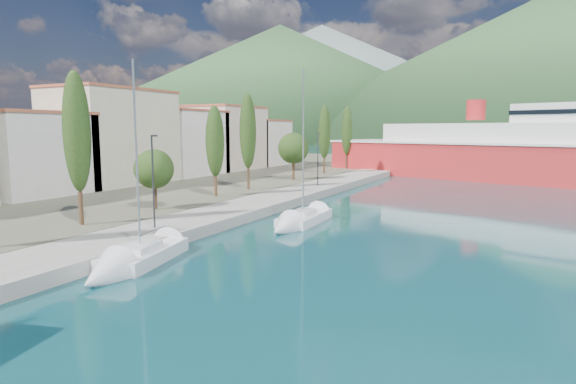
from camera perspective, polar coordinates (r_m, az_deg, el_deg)
The scene contains 9 objects.
ground at distance 132.23m, azimuth 21.02°, elevation 3.80°, with size 1400.00×1400.00×0.00m, color #104148.
quay at distance 43.78m, azimuth -3.53°, elevation -1.53°, with size 5.00×88.00×0.80m, color gray.
land_strip at distance 76.54m, azimuth -24.92°, elevation 1.59°, with size 70.00×148.00×0.70m, color #565644.
town_buildings at distance 65.84m, azimuth -16.32°, elevation 5.69°, with size 9.20×69.20×11.30m.
tree_row at distance 52.95m, azimuth -4.47°, elevation 6.00°, with size 4.01×63.47×10.42m.
lamp_posts at distance 34.46m, azimuth -12.62°, elevation 2.05°, with size 0.15×47.02×6.06m.
sailboat_near at distance 26.15m, azimuth -18.86°, elevation -8.25°, with size 4.22×8.52×11.76m.
sailboat_mid at distance 35.66m, azimuth 0.72°, elevation -3.73°, with size 2.64×8.82×12.58m.
ferry at distance 74.96m, azimuth 27.34°, elevation 3.92°, with size 62.50×29.93×12.18m.
Camera 1 is at (12.68, -11.42, 7.19)m, focal length 30.00 mm.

